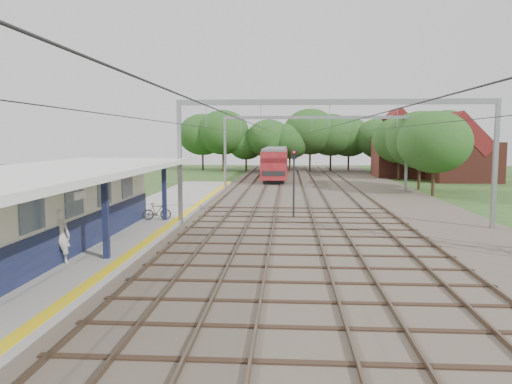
{
  "coord_description": "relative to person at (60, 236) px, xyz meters",
  "views": [
    {
      "loc": [
        0.99,
        -12.27,
        4.9
      ],
      "look_at": [
        -0.98,
        18.35,
        1.6
      ],
      "focal_mm": 35.0,
      "sensor_mm": 36.0,
      "label": 1
    }
  ],
  "objects": [
    {
      "name": "person",
      "position": [
        0.0,
        0.0,
        0.0
      ],
      "size": [
        0.79,
        0.58,
        1.99
      ],
      "primitive_type": "imported",
      "rotation": [
        0.0,
        0.0,
        3.3
      ],
      "color": "beige",
      "rests_on": "platform"
    },
    {
      "name": "ballast_bed",
      "position": [
        11.3,
        24.88,
        -1.29
      ],
      "size": [
        18.0,
        90.0,
        0.1
      ],
      "primitive_type": "cube",
      "color": "#473D33",
      "rests_on": "ground"
    },
    {
      "name": "rail_tracks",
      "position": [
        8.8,
        24.88,
        -1.17
      ],
      "size": [
        11.8,
        88.0,
        0.15
      ],
      "color": "brown",
      "rests_on": "ballast_bed"
    },
    {
      "name": "house_near",
      "position": [
        28.3,
        40.88,
        1.64
      ],
      "size": [
        7.0,
        6.12,
        7.89
      ],
      "color": "brown",
      "rests_on": "ground"
    },
    {
      "name": "station_building",
      "position": [
        -1.58,
        1.88,
        0.7
      ],
      "size": [
        3.41,
        18.0,
        3.4
      ],
      "color": "beige",
      "rests_on": "platform"
    },
    {
      "name": "house_far",
      "position": [
        23.3,
        46.88,
        1.89
      ],
      "size": [
        8.0,
        6.12,
        8.66
      ],
      "color": "brown",
      "rests_on": "ground"
    },
    {
      "name": "train",
      "position": [
        6.8,
        51.45,
        0.72
      ],
      "size": [
        2.81,
        35.01,
        3.7
      ],
      "color": "black",
      "rests_on": "ballast_bed"
    },
    {
      "name": "bicycle",
      "position": [
        0.97,
        9.88,
        -0.52
      ],
      "size": [
        1.62,
        0.78,
        0.94
      ],
      "primitive_type": "imported",
      "rotation": [
        0.0,
        0.0,
        1.8
      ],
      "color": "black",
      "rests_on": "platform"
    },
    {
      "name": "catenary_system",
      "position": [
        10.69,
        20.16,
        4.17
      ],
      "size": [
        17.22,
        88.0,
        7.0
      ],
      "color": "gray",
      "rests_on": "ground"
    },
    {
      "name": "tree_band",
      "position": [
        11.14,
        52.0,
        3.58
      ],
      "size": [
        31.72,
        30.88,
        8.82
      ],
      "color": "#382619",
      "rests_on": "ground"
    },
    {
      "name": "platform",
      "position": [
        -0.2,
        8.88,
        -1.17
      ],
      "size": [
        5.0,
        52.0,
        0.35
      ],
      "primitive_type": "cube",
      "color": "gray",
      "rests_on": "ground"
    },
    {
      "name": "canopy",
      "position": [
        -0.47,
        0.88,
        2.3
      ],
      "size": [
        6.4,
        20.0,
        3.44
      ],
      "color": "#121839",
      "rests_on": "platform"
    },
    {
      "name": "signal_post",
      "position": [
        8.65,
        12.79,
        1.26
      ],
      "size": [
        0.31,
        0.28,
        4.2
      ],
      "rotation": [
        0.0,
        0.0,
        0.18
      ],
      "color": "black",
      "rests_on": "ground"
    },
    {
      "name": "ground",
      "position": [
        7.3,
        -5.12,
        -1.34
      ],
      "size": [
        160.0,
        160.0,
        0.0
      ],
      "primitive_type": "plane",
      "color": "#2D4C1E",
      "rests_on": "ground"
    },
    {
      "name": "yellow_stripe",
      "position": [
        2.05,
        8.88,
        -0.99
      ],
      "size": [
        0.45,
        52.0,
        0.01
      ],
      "primitive_type": "cube",
      "color": "yellow",
      "rests_on": "platform"
    }
  ]
}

